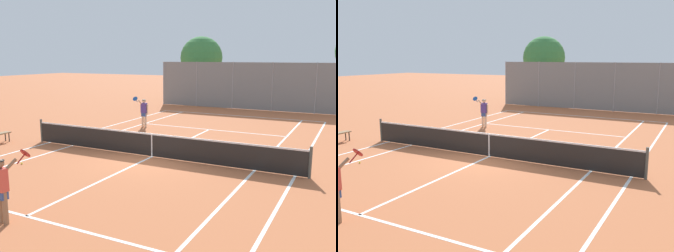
% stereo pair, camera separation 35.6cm
% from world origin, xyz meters
% --- Properties ---
extents(ground_plane, '(120.00, 120.00, 0.00)m').
position_xyz_m(ground_plane, '(0.00, 0.00, 0.00)').
color(ground_plane, '#BC663D').
extents(court_line_markings, '(11.10, 23.90, 0.01)m').
position_xyz_m(court_line_markings, '(0.00, 0.00, 0.00)').
color(court_line_markings, white).
rests_on(court_line_markings, ground).
extents(tennis_net, '(12.00, 0.10, 1.07)m').
position_xyz_m(tennis_net, '(0.00, 0.00, 0.51)').
color(tennis_net, '#474C47').
rests_on(tennis_net, ground).
extents(player_near_side, '(0.74, 0.72, 1.77)m').
position_xyz_m(player_near_side, '(-0.15, -6.91, 0.93)').
color(player_near_side, '#936B4C').
rests_on(player_near_side, ground).
extents(player_far_left, '(0.65, 0.74, 1.77)m').
position_xyz_m(player_far_left, '(-3.57, 5.40, 0.93)').
color(player_far_left, beige).
rests_on(player_far_left, ground).
extents(loose_tennis_ball_1, '(0.07, 0.07, 0.07)m').
position_xyz_m(loose_tennis_ball_1, '(-3.78, -3.15, 0.03)').
color(loose_tennis_ball_1, '#D1DB33').
rests_on(loose_tennis_ball_1, ground).
extents(back_fence, '(15.04, 0.08, 3.56)m').
position_xyz_m(back_fence, '(-0.00, 15.23, 1.78)').
color(back_fence, gray).
rests_on(back_fence, ground).
extents(tree_behind_left, '(3.76, 3.76, 5.74)m').
position_xyz_m(tree_behind_left, '(-5.65, 19.02, 3.77)').
color(tree_behind_left, brown).
rests_on(tree_behind_left, ground).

